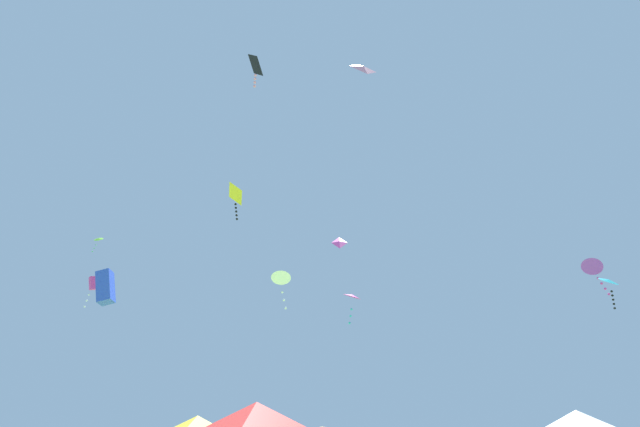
{
  "coord_description": "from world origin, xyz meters",
  "views": [
    {
      "loc": [
        0.27,
        -5.19,
        1.79
      ],
      "look_at": [
        -0.82,
        14.72,
        13.35
      ],
      "focal_mm": 23.87,
      "sensor_mm": 36.0,
      "label": 1
    }
  ],
  "objects_px": {
    "kite_pink_diamond": "(364,67)",
    "kite_white_delta": "(281,278)",
    "canopy_tent_white": "(580,427)",
    "kite_magenta_diamond": "(339,242)",
    "kite_blue_box": "(105,287)",
    "canopy_tent_red": "(255,422)",
    "kite_purple_delta": "(593,267)",
    "kite_yellow_diamond": "(236,196)",
    "kite_lime_delta": "(98,239)",
    "kite_magenta_delta": "(352,296)",
    "kite_black_diamond": "(257,67)",
    "kite_magenta_box": "(92,284)",
    "kite_cyan_delta": "(609,282)"
  },
  "relations": [
    {
      "from": "kite_black_diamond",
      "to": "kite_blue_box",
      "type": "bearing_deg",
      "value": -131.31
    },
    {
      "from": "kite_magenta_diamond",
      "to": "kite_black_diamond",
      "type": "bearing_deg",
      "value": -117.5
    },
    {
      "from": "kite_pink_diamond",
      "to": "canopy_tent_white",
      "type": "bearing_deg",
      "value": 31.7
    },
    {
      "from": "kite_magenta_diamond",
      "to": "kite_yellow_diamond",
      "type": "height_order",
      "value": "kite_yellow_diamond"
    },
    {
      "from": "kite_black_diamond",
      "to": "kite_pink_diamond",
      "type": "distance_m",
      "value": 15.76
    },
    {
      "from": "kite_cyan_delta",
      "to": "kite_magenta_box",
      "type": "height_order",
      "value": "kite_magenta_box"
    },
    {
      "from": "kite_yellow_diamond",
      "to": "kite_magenta_box",
      "type": "relative_size",
      "value": 1.66
    },
    {
      "from": "kite_purple_delta",
      "to": "kite_lime_delta",
      "type": "bearing_deg",
      "value": 179.99
    },
    {
      "from": "kite_white_delta",
      "to": "kite_magenta_box",
      "type": "bearing_deg",
      "value": -167.05
    },
    {
      "from": "kite_magenta_diamond",
      "to": "kite_magenta_box",
      "type": "xyz_separation_m",
      "value": [
        -15.91,
        -5.01,
        -5.03
      ]
    },
    {
      "from": "canopy_tent_red",
      "to": "kite_magenta_box",
      "type": "relative_size",
      "value": 1.53
    },
    {
      "from": "kite_blue_box",
      "to": "kite_lime_delta",
      "type": "bearing_deg",
      "value": 126.12
    },
    {
      "from": "kite_white_delta",
      "to": "kite_cyan_delta",
      "type": "bearing_deg",
      "value": -16.26
    },
    {
      "from": "canopy_tent_red",
      "to": "kite_purple_delta",
      "type": "bearing_deg",
      "value": 40.17
    },
    {
      "from": "canopy_tent_red",
      "to": "canopy_tent_white",
      "type": "distance_m",
      "value": 9.5
    },
    {
      "from": "kite_pink_diamond",
      "to": "kite_cyan_delta",
      "type": "relative_size",
      "value": 0.51
    },
    {
      "from": "kite_magenta_diamond",
      "to": "kite_blue_box",
      "type": "xyz_separation_m",
      "value": [
        -9.19,
        -14.61,
        -8.92
      ]
    },
    {
      "from": "kite_lime_delta",
      "to": "kite_magenta_box",
      "type": "xyz_separation_m",
      "value": [
        2.17,
        -2.58,
        -4.56
      ]
    },
    {
      "from": "canopy_tent_white",
      "to": "kite_pink_diamond",
      "type": "height_order",
      "value": "kite_pink_diamond"
    },
    {
      "from": "kite_magenta_box",
      "to": "kite_magenta_delta",
      "type": "bearing_deg",
      "value": 23.32
    },
    {
      "from": "canopy_tent_red",
      "to": "kite_lime_delta",
      "type": "height_order",
      "value": "kite_lime_delta"
    },
    {
      "from": "kite_white_delta",
      "to": "kite_lime_delta",
      "type": "bearing_deg",
      "value": -179.45
    },
    {
      "from": "kite_magenta_diamond",
      "to": "canopy_tent_white",
      "type": "bearing_deg",
      "value": -66.15
    },
    {
      "from": "canopy_tent_white",
      "to": "kite_yellow_diamond",
      "type": "bearing_deg",
      "value": 135.5
    },
    {
      "from": "canopy_tent_white",
      "to": "kite_lime_delta",
      "type": "height_order",
      "value": "kite_lime_delta"
    },
    {
      "from": "canopy_tent_white",
      "to": "kite_white_delta",
      "type": "relative_size",
      "value": 1.15
    },
    {
      "from": "kite_black_diamond",
      "to": "kite_yellow_diamond",
      "type": "bearing_deg",
      "value": 108.35
    },
    {
      "from": "kite_black_diamond",
      "to": "kite_magenta_diamond",
      "type": "bearing_deg",
      "value": 62.5
    },
    {
      "from": "canopy_tent_red",
      "to": "kite_pink_diamond",
      "type": "distance_m",
      "value": 11.92
    },
    {
      "from": "canopy_tent_white",
      "to": "kite_magenta_diamond",
      "type": "distance_m",
      "value": 22.18
    },
    {
      "from": "kite_pink_diamond",
      "to": "kite_cyan_delta",
      "type": "xyz_separation_m",
      "value": [
        13.29,
        11.67,
        -4.0
      ]
    },
    {
      "from": "canopy_tent_white",
      "to": "kite_lime_delta",
      "type": "bearing_deg",
      "value": 151.99
    },
    {
      "from": "kite_yellow_diamond",
      "to": "kite_white_delta",
      "type": "xyz_separation_m",
      "value": [
        4.35,
        -1.71,
        -8.03
      ]
    },
    {
      "from": "canopy_tent_white",
      "to": "kite_blue_box",
      "type": "distance_m",
      "value": 16.97
    },
    {
      "from": "kite_yellow_diamond",
      "to": "kite_magenta_box",
      "type": "xyz_separation_m",
      "value": [
        -7.43,
        -4.42,
        -9.25
      ]
    },
    {
      "from": "kite_black_diamond",
      "to": "kite_pink_diamond",
      "type": "bearing_deg",
      "value": -55.18
    },
    {
      "from": "kite_blue_box",
      "to": "kite_magenta_delta",
      "type": "height_order",
      "value": "kite_magenta_delta"
    },
    {
      "from": "canopy_tent_white",
      "to": "kite_magenta_diamond",
      "type": "height_order",
      "value": "kite_magenta_diamond"
    },
    {
      "from": "kite_yellow_diamond",
      "to": "kite_magenta_box",
      "type": "bearing_deg",
      "value": -149.25
    },
    {
      "from": "kite_pink_diamond",
      "to": "kite_white_delta",
      "type": "bearing_deg",
      "value": 107.05
    },
    {
      "from": "kite_yellow_diamond",
      "to": "kite_white_delta",
      "type": "distance_m",
      "value": 9.29
    },
    {
      "from": "kite_black_diamond",
      "to": "kite_white_delta",
      "type": "relative_size",
      "value": 1.24
    },
    {
      "from": "kite_blue_box",
      "to": "kite_white_delta",
      "type": "bearing_deg",
      "value": 67.62
    },
    {
      "from": "kite_black_diamond",
      "to": "kite_pink_diamond",
      "type": "relative_size",
      "value": 3.28
    },
    {
      "from": "kite_lime_delta",
      "to": "kite_blue_box",
      "type": "bearing_deg",
      "value": -53.88
    },
    {
      "from": "canopy_tent_red",
      "to": "kite_magenta_diamond",
      "type": "height_order",
      "value": "kite_magenta_diamond"
    },
    {
      "from": "canopy_tent_red",
      "to": "canopy_tent_white",
      "type": "height_order",
      "value": "canopy_tent_white"
    },
    {
      "from": "canopy_tent_white",
      "to": "kite_magenta_delta",
      "type": "relative_size",
      "value": 1.14
    },
    {
      "from": "kite_black_diamond",
      "to": "kite_pink_diamond",
      "type": "xyz_separation_m",
      "value": [
        6.4,
        -9.2,
        -11.07
      ]
    },
    {
      "from": "canopy_tent_red",
      "to": "kite_purple_delta",
      "type": "relative_size",
      "value": 1.15
    }
  ]
}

